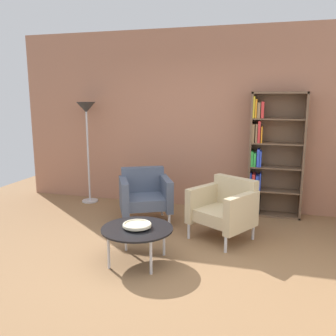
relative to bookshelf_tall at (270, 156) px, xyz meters
The scene contains 8 objects.
ground_plane 2.68m from the bookshelf_tall, 116.71° to the right, with size 8.32×8.32×0.00m, color olive.
brick_back_panel 1.26m from the bookshelf_tall, 169.41° to the left, with size 6.40×0.12×2.90m, color #A87056.
bookshelf_tall is the anchor object (origin of this frame).
coffee_table_low 2.60m from the bookshelf_tall, 123.22° to the right, with size 0.80×0.80×0.40m.
decorative_bowl 2.58m from the bookshelf_tall, 123.22° to the right, with size 0.32×0.32×0.05m.
armchair_spare_guest 2.01m from the bookshelf_tall, 155.03° to the right, with size 0.92×0.90×0.78m.
armchair_by_bookshelf 1.37m from the bookshelf_tall, 115.20° to the right, with size 0.93×0.91×0.78m.
floor_lamp_torchiere 3.09m from the bookshelf_tall, behind, with size 0.32×0.32×1.74m.
Camera 1 is at (1.11, -3.44, 1.84)m, focal length 38.72 mm.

